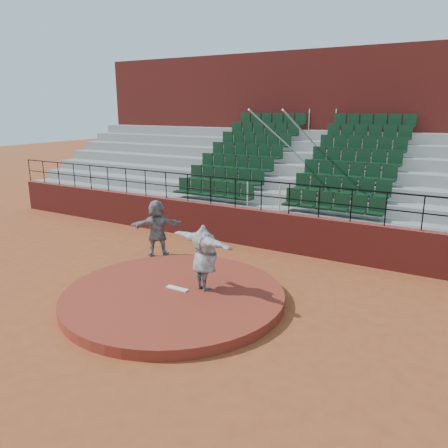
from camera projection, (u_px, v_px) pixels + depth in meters
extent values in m
plane|color=brown|center=(174.00, 300.00, 10.92)|extent=(90.00, 90.00, 0.00)
cylinder|color=maroon|center=(174.00, 296.00, 10.88)|extent=(5.50, 5.50, 0.25)
cube|color=white|center=(177.00, 288.00, 10.97)|extent=(0.60, 0.15, 0.03)
cube|color=maroon|center=(261.00, 229.00, 14.93)|extent=(24.00, 0.30, 1.30)
cylinder|color=black|center=(262.00, 181.00, 14.50)|extent=(24.00, 0.05, 0.05)
cylinder|color=black|center=(261.00, 196.00, 14.63)|extent=(24.00, 0.04, 0.04)
cylinder|color=black|center=(29.00, 170.00, 20.44)|extent=(0.04, 0.04, 1.00)
cylinder|color=black|center=(44.00, 172.00, 19.95)|extent=(0.04, 0.04, 1.00)
cylinder|color=black|center=(58.00, 174.00, 19.47)|extent=(0.04, 0.04, 1.00)
cylinder|color=black|center=(74.00, 175.00, 18.98)|extent=(0.04, 0.04, 1.00)
cylinder|color=black|center=(91.00, 177.00, 18.50)|extent=(0.04, 0.04, 1.00)
cylinder|color=black|center=(108.00, 179.00, 18.02)|extent=(0.04, 0.04, 1.00)
cylinder|color=black|center=(126.00, 181.00, 17.53)|extent=(0.04, 0.04, 1.00)
cylinder|color=black|center=(145.00, 183.00, 17.05)|extent=(0.04, 0.04, 1.00)
cylinder|color=black|center=(166.00, 185.00, 16.56)|extent=(0.04, 0.04, 1.00)
cylinder|color=black|center=(188.00, 188.00, 16.08)|extent=(0.04, 0.04, 1.00)
cylinder|color=black|center=(211.00, 190.00, 15.60)|extent=(0.04, 0.04, 1.00)
cylinder|color=black|center=(235.00, 193.00, 15.11)|extent=(0.04, 0.04, 1.00)
cylinder|color=black|center=(261.00, 196.00, 14.63)|extent=(0.04, 0.04, 1.00)
cylinder|color=black|center=(289.00, 199.00, 14.14)|extent=(0.04, 0.04, 1.00)
cylinder|color=black|center=(319.00, 202.00, 13.66)|extent=(0.04, 0.04, 1.00)
cylinder|color=black|center=(351.00, 206.00, 13.17)|extent=(0.04, 0.04, 1.00)
cylinder|color=black|center=(386.00, 209.00, 12.69)|extent=(0.04, 0.04, 1.00)
cylinder|color=black|center=(423.00, 213.00, 12.21)|extent=(0.04, 0.04, 1.00)
cube|color=gray|center=(268.00, 225.00, 15.41)|extent=(24.00, 0.85, 1.30)
cube|color=black|center=(213.00, 191.00, 16.24)|extent=(3.30, 0.48, 0.72)
cube|color=black|center=(332.00, 204.00, 14.06)|extent=(3.30, 0.48, 0.72)
cube|color=gray|center=(277.00, 214.00, 16.06)|extent=(24.00, 0.85, 1.70)
cube|color=black|center=(225.00, 177.00, 16.85)|extent=(3.30, 0.48, 0.72)
cube|color=black|center=(340.00, 188.00, 14.67)|extent=(3.30, 0.48, 0.72)
cube|color=gray|center=(286.00, 205.00, 16.72)|extent=(24.00, 0.85, 2.10)
cube|color=black|center=(235.00, 164.00, 17.45)|extent=(3.30, 0.48, 0.72)
cube|color=black|center=(348.00, 173.00, 15.28)|extent=(3.30, 0.48, 0.72)
cube|color=gray|center=(295.00, 196.00, 17.38)|extent=(24.00, 0.85, 2.50)
cube|color=black|center=(245.00, 152.00, 18.06)|extent=(3.30, 0.48, 0.72)
cube|color=black|center=(355.00, 159.00, 15.88)|extent=(3.30, 0.48, 0.72)
cube|color=gray|center=(302.00, 188.00, 18.04)|extent=(24.00, 0.85, 2.90)
cube|color=black|center=(254.00, 141.00, 18.67)|extent=(3.30, 0.48, 0.72)
cube|color=black|center=(361.00, 146.00, 16.49)|extent=(3.30, 0.48, 0.72)
cube|color=gray|center=(310.00, 180.00, 18.70)|extent=(24.00, 0.85, 3.30)
cube|color=black|center=(263.00, 131.00, 19.27)|extent=(3.30, 0.48, 0.72)
cube|color=black|center=(367.00, 134.00, 17.09)|extent=(3.30, 0.48, 0.72)
cube|color=gray|center=(316.00, 173.00, 19.36)|extent=(24.00, 0.85, 3.70)
cube|color=black|center=(271.00, 121.00, 19.88)|extent=(3.30, 0.48, 0.72)
cube|color=black|center=(373.00, 123.00, 17.70)|extent=(3.30, 0.48, 0.72)
cylinder|color=silver|center=(283.00, 141.00, 17.11)|extent=(0.06, 5.97, 2.46)
cylinder|color=silver|center=(312.00, 142.00, 16.53)|extent=(0.06, 5.97, 2.46)
cube|color=maroon|center=(331.00, 132.00, 20.52)|extent=(24.00, 3.00, 7.10)
imported|color=black|center=(204.00, 257.00, 10.77)|extent=(2.14, 1.08, 1.68)
imported|color=black|center=(157.00, 228.00, 14.04)|extent=(1.67, 1.50, 1.84)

